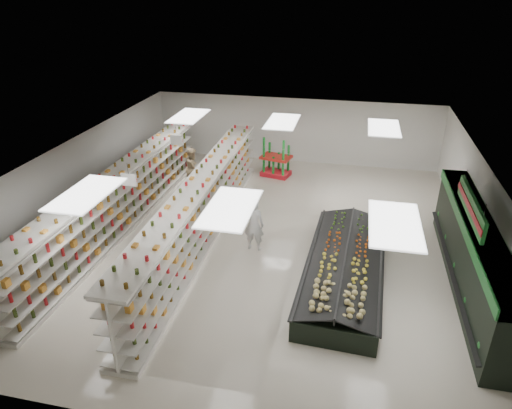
% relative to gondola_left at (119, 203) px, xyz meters
% --- Properties ---
extents(floor, '(16.00, 16.00, 0.00)m').
position_rel_gondola_left_xyz_m(floor, '(5.24, 0.34, -1.01)').
color(floor, beige).
rests_on(floor, ground).
extents(ceiling, '(14.00, 16.00, 0.02)m').
position_rel_gondola_left_xyz_m(ceiling, '(5.24, 0.34, 2.19)').
color(ceiling, white).
rests_on(ceiling, wall_back).
extents(wall_back, '(14.00, 0.02, 3.20)m').
position_rel_gondola_left_xyz_m(wall_back, '(5.24, 8.34, 0.59)').
color(wall_back, silver).
rests_on(wall_back, floor).
extents(wall_front, '(14.00, 0.02, 3.20)m').
position_rel_gondola_left_xyz_m(wall_front, '(5.24, -7.66, 0.59)').
color(wall_front, silver).
rests_on(wall_front, floor).
extents(wall_left, '(0.02, 16.00, 3.20)m').
position_rel_gondola_left_xyz_m(wall_left, '(-1.76, 0.34, 0.59)').
color(wall_left, silver).
rests_on(wall_left, floor).
extents(wall_right, '(0.02, 16.00, 3.20)m').
position_rel_gondola_left_xyz_m(wall_right, '(12.24, 0.34, 0.59)').
color(wall_right, silver).
rests_on(wall_right, floor).
extents(produce_wall_case, '(0.93, 8.00, 2.20)m').
position_rel_gondola_left_xyz_m(produce_wall_case, '(11.77, -1.16, 0.23)').
color(produce_wall_case, black).
rests_on(produce_wall_case, floor).
extents(aisle_sign_near, '(0.52, 0.06, 0.75)m').
position_rel_gondola_left_xyz_m(aisle_sign_near, '(1.44, -1.66, 1.74)').
color(aisle_sign_near, white).
rests_on(aisle_sign_near, ceiling).
extents(aisle_sign_far, '(0.52, 0.06, 0.75)m').
position_rel_gondola_left_xyz_m(aisle_sign_far, '(1.44, 2.34, 1.74)').
color(aisle_sign_far, white).
rests_on(aisle_sign_far, ceiling).
extents(hortifruti_banner, '(0.12, 3.20, 0.95)m').
position_rel_gondola_left_xyz_m(hortifruti_banner, '(11.49, -1.16, 1.64)').
color(hortifruti_banner, '#1C6B28').
rests_on(hortifruti_banner, ceiling).
extents(gondola_left, '(1.11, 12.76, 2.21)m').
position_rel_gondola_left_xyz_m(gondola_left, '(0.00, 0.00, 0.00)').
color(gondola_left, white).
rests_on(gondola_left, floor).
extents(gondola_center, '(1.18, 13.08, 2.26)m').
position_rel_gondola_left_xyz_m(gondola_center, '(3.19, -0.11, 0.03)').
color(gondola_center, white).
rests_on(gondola_center, floor).
extents(produce_island, '(2.61, 6.46, 0.95)m').
position_rel_gondola_left_xyz_m(produce_island, '(8.22, -1.52, -0.58)').
color(produce_island, black).
rests_on(produce_island, floor).
extents(soda_endcap, '(1.52, 1.20, 1.72)m').
position_rel_gondola_left_xyz_m(soda_endcap, '(4.71, 6.21, -0.18)').
color(soda_endcap, red).
rests_on(soda_endcap, floor).
extents(shopper_main, '(0.71, 0.49, 1.88)m').
position_rel_gondola_left_xyz_m(shopper_main, '(5.13, -0.42, -0.08)').
color(shopper_main, silver).
rests_on(shopper_main, floor).
extents(shopper_background, '(0.66, 0.94, 1.79)m').
position_rel_gondola_left_xyz_m(shopper_background, '(1.36, 4.17, -0.12)').
color(shopper_background, tan).
rests_on(shopper_background, floor).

